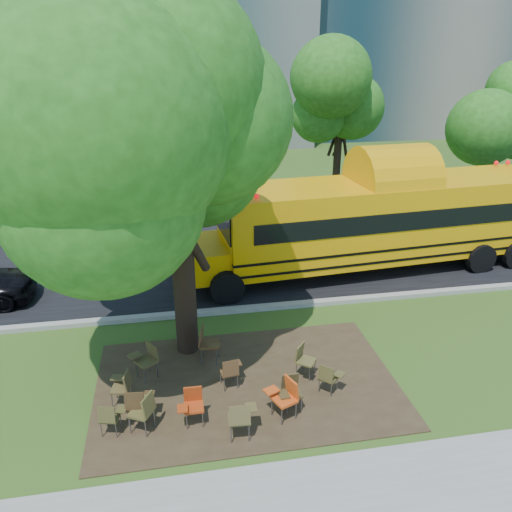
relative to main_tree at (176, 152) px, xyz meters
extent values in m
plane|color=#335219|center=(0.29, -1.22, -5.20)|extent=(160.00, 160.00, 0.00)
cube|color=#382819|center=(1.29, -1.72, -5.18)|extent=(7.00, 4.50, 0.03)
cube|color=black|center=(0.29, 5.78, -5.18)|extent=(80.00, 8.00, 0.04)
cube|color=gray|center=(0.29, 1.78, -5.13)|extent=(80.00, 0.25, 0.14)
cube|color=gray|center=(0.29, 9.88, -5.13)|extent=(80.00, 0.25, 0.14)
cylinder|color=black|center=(-4.71, 14.78, -3.45)|extent=(0.32, 0.32, 3.50)
sphere|color=#245814|center=(-4.71, 14.78, -0.98)|extent=(4.80, 4.80, 4.80)
cylinder|color=black|center=(8.29, 12.78, -3.10)|extent=(0.38, 0.38, 4.20)
sphere|color=#245814|center=(8.29, 12.78, -0.16)|extent=(5.60, 5.60, 5.60)
cylinder|color=black|center=(16.29, 11.78, -3.40)|extent=(0.34, 0.34, 3.60)
sphere|color=#245814|center=(16.29, 11.78, -0.85)|extent=(5.00, 5.00, 5.00)
cylinder|color=black|center=(0.00, 0.00, -3.13)|extent=(0.56, 0.56, 4.13)
sphere|color=#245814|center=(0.00, 0.00, 0.01)|extent=(7.20, 7.20, 7.20)
cube|color=#E49B07|center=(7.22, 4.17, -3.33)|extent=(11.77, 3.59, 2.58)
cube|color=black|center=(7.53, 4.20, -3.04)|extent=(11.14, 3.58, 0.63)
cube|color=#E49B07|center=(0.78, 3.64, -4.14)|extent=(1.56, 2.42, 1.00)
cube|color=black|center=(7.22, 4.17, -3.99)|extent=(11.79, 3.62, 0.08)
cube|color=black|center=(7.22, 4.17, -4.38)|extent=(11.79, 3.62, 0.08)
cylinder|color=black|center=(1.34, 2.36, -4.67)|extent=(1.08, 0.40, 1.05)
cylinder|color=black|center=(1.12, 4.99, -4.67)|extent=(1.08, 0.40, 1.05)
cylinder|color=black|center=(10.37, 3.11, -4.67)|extent=(1.08, 0.40, 1.05)
cylinder|color=black|center=(10.15, 5.74, -4.67)|extent=(1.08, 0.40, 1.05)
cylinder|color=black|center=(11.62, 5.86, -4.67)|extent=(1.08, 0.40, 1.05)
cube|color=#402C17|center=(-1.18, -2.58, -4.74)|extent=(0.47, 0.45, 0.05)
cube|color=#402C17|center=(-1.20, -2.76, -4.52)|extent=(0.41, 0.14, 0.40)
cube|color=#402C17|center=(-0.93, -2.46, -4.62)|extent=(0.25, 0.31, 0.03)
cylinder|color=slate|center=(-1.33, -2.39, -4.97)|extent=(0.02, 0.02, 0.45)
cylinder|color=slate|center=(-1.03, -2.77, -4.97)|extent=(0.02, 0.02, 0.45)
cube|color=#4A4320|center=(-1.71, -2.82, -4.79)|extent=(0.45, 0.43, 0.04)
cube|color=#4A4320|center=(-1.75, -2.98, -4.60)|extent=(0.37, 0.16, 0.36)
cube|color=#4A4320|center=(-1.47, -2.75, -4.69)|extent=(0.25, 0.29, 0.03)
cylinder|color=slate|center=(-1.82, -2.64, -5.00)|extent=(0.02, 0.02, 0.40)
cylinder|color=slate|center=(-1.60, -3.00, -5.00)|extent=(0.02, 0.02, 0.40)
cube|color=#4F4922|center=(-1.08, -2.86, -4.72)|extent=(0.58, 0.59, 0.05)
cube|color=#4F4922|center=(-0.91, -2.95, -4.49)|extent=(0.29, 0.42, 0.42)
cube|color=#4F4922|center=(-1.09, -2.57, -4.60)|extent=(0.37, 0.34, 0.03)
cylinder|color=slate|center=(-1.32, -2.93, -4.96)|extent=(0.03, 0.03, 0.47)
cylinder|color=slate|center=(-0.84, -2.79, -4.96)|extent=(0.03, 0.03, 0.47)
cube|color=#A73711|center=(-0.01, -2.86, -4.76)|extent=(0.41, 0.39, 0.05)
cube|color=#A73711|center=(-0.01, -2.68, -4.55)|extent=(0.39, 0.10, 0.39)
cube|color=#A73711|center=(-0.25, -2.99, -4.65)|extent=(0.21, 0.27, 0.03)
cylinder|color=slate|center=(0.15, -3.02, -4.98)|extent=(0.02, 0.02, 0.43)
cylinder|color=slate|center=(-0.17, -2.69, -4.98)|extent=(0.02, 0.02, 0.43)
cube|color=brown|center=(0.86, -3.40, -4.72)|extent=(0.47, 0.45, 0.05)
cube|color=brown|center=(0.85, -3.59, -4.49)|extent=(0.43, 0.13, 0.42)
cube|color=brown|center=(1.12, -3.27, -4.60)|extent=(0.25, 0.31, 0.03)
cylinder|color=slate|center=(0.70, -3.21, -4.96)|extent=(0.03, 0.03, 0.47)
cylinder|color=slate|center=(1.03, -3.59, -4.96)|extent=(0.03, 0.03, 0.47)
cube|color=#453A1E|center=(2.11, -2.77, -4.77)|extent=(0.42, 0.41, 0.05)
cube|color=#453A1E|center=(2.10, -2.60, -4.56)|extent=(0.38, 0.12, 0.38)
cube|color=#453A1E|center=(1.90, -2.92, -4.66)|extent=(0.23, 0.28, 0.03)
cylinder|color=slate|center=(2.29, -2.92, -4.98)|extent=(0.02, 0.02, 0.43)
cylinder|color=slate|center=(1.94, -2.62, -4.98)|extent=(0.02, 0.02, 0.43)
cube|color=#CF4A16|center=(1.88, -3.01, -4.71)|extent=(0.57, 0.58, 0.05)
cube|color=#CF4A16|center=(2.06, -2.93, -4.47)|extent=(0.26, 0.44, 0.43)
cube|color=#CF4A16|center=(1.64, -2.82, -4.58)|extent=(0.37, 0.33, 0.03)
cylinder|color=slate|center=(1.78, -3.25, -4.95)|extent=(0.03, 0.03, 0.49)
cylinder|color=slate|center=(1.98, -2.77, -4.95)|extent=(0.03, 0.03, 0.49)
cube|color=#4C4520|center=(3.08, -2.34, -4.80)|extent=(0.52, 0.52, 0.04)
cube|color=#4C4520|center=(2.96, -2.46, -4.60)|extent=(0.31, 0.31, 0.36)
cube|color=#4C4520|center=(3.32, -2.40, -4.69)|extent=(0.32, 0.32, 0.03)
cylinder|color=slate|center=(3.07, -2.13, -5.00)|extent=(0.02, 0.02, 0.40)
cylinder|color=slate|center=(3.08, -2.55, -5.00)|extent=(0.02, 0.02, 0.40)
cube|color=brown|center=(-1.56, -1.94, -4.77)|extent=(0.46, 0.47, 0.05)
cube|color=brown|center=(-1.39, -1.97, -4.56)|extent=(0.17, 0.39, 0.38)
cube|color=brown|center=(-1.64, -1.69, -4.65)|extent=(0.31, 0.26, 0.03)
cylinder|color=slate|center=(-1.75, -2.06, -4.98)|extent=(0.02, 0.02, 0.43)
cylinder|color=slate|center=(-1.37, -1.81, -4.98)|extent=(0.02, 0.02, 0.43)
cube|color=#4C4121|center=(-1.03, -1.07, -4.73)|extent=(0.59, 0.60, 0.05)
cube|color=#4C4121|center=(-0.87, -0.96, -4.50)|extent=(0.31, 0.40, 0.42)
cube|color=#4C4121|center=(-1.29, -0.94, -4.60)|extent=(0.37, 0.35, 0.03)
cylinder|color=slate|center=(-1.07, -1.31, -4.96)|extent=(0.03, 0.03, 0.47)
cylinder|color=slate|center=(-0.98, -0.82, -4.96)|extent=(0.03, 0.03, 0.47)
cube|color=#4F361C|center=(0.52, -0.63, -4.70)|extent=(0.55, 0.56, 0.06)
cube|color=#4F361C|center=(0.33, -0.58, -4.45)|extent=(0.21, 0.46, 0.45)
cube|color=#4F361C|center=(0.61, -0.92, -4.56)|extent=(0.36, 0.31, 0.03)
cylinder|color=slate|center=(0.75, -0.49, -4.95)|extent=(0.03, 0.03, 0.50)
cylinder|color=slate|center=(0.29, -0.76, -4.95)|extent=(0.03, 0.03, 0.50)
cube|color=#4F341C|center=(0.86, -1.75, -4.78)|extent=(0.45, 0.43, 0.05)
cube|color=#4F341C|center=(0.89, -1.91, -4.57)|extent=(0.38, 0.15, 0.38)
cube|color=#4F341C|center=(1.07, -1.58, -4.66)|extent=(0.24, 0.29, 0.03)
cylinder|color=slate|center=(0.68, -1.62, -4.99)|extent=(0.02, 0.02, 0.42)
cylinder|color=slate|center=(1.05, -1.88, -4.99)|extent=(0.02, 0.02, 0.42)
cube|color=brown|center=(2.73, -1.68, -4.76)|extent=(0.57, 0.57, 0.05)
cube|color=brown|center=(2.59, -1.57, -4.54)|extent=(0.32, 0.36, 0.39)
cube|color=brown|center=(2.68, -1.95, -4.64)|extent=(0.35, 0.34, 0.03)
cylinder|color=slate|center=(2.96, -1.66, -4.98)|extent=(0.02, 0.02, 0.44)
cylinder|color=slate|center=(2.49, -1.70, -4.98)|extent=(0.02, 0.02, 0.44)
camera|label=1|loc=(-0.21, -11.30, 2.15)|focal=35.00mm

